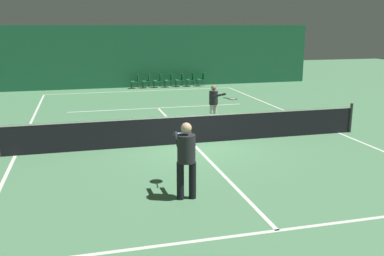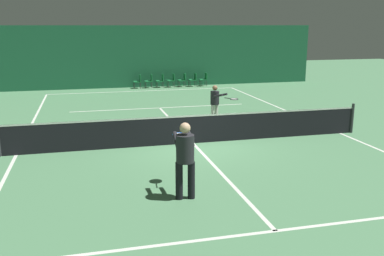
{
  "view_description": "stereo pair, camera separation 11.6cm",
  "coord_description": "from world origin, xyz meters",
  "px_view_note": "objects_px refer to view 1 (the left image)",
  "views": [
    {
      "loc": [
        -3.47,
        -13.2,
        3.82
      ],
      "look_at": [
        -0.52,
        -1.95,
        1.01
      ],
      "focal_mm": 40.0,
      "sensor_mm": 36.0,
      "label": 1
    },
    {
      "loc": [
        -3.36,
        -13.23,
        3.82
      ],
      "look_at": [
        -0.52,
        -1.95,
        1.01
      ],
      "focal_mm": 40.0,
      "sensor_mm": 36.0,
      "label": 2
    }
  ],
  "objects_px": {
    "courtside_chair_6": "(202,78)",
    "player_near": "(186,155)",
    "courtside_chair_2": "(158,80)",
    "courtside_chair_1": "(147,80)",
    "tennis_net": "(192,128)",
    "player_far": "(214,101)",
    "courtside_chair_3": "(169,79)",
    "courtside_chair_0": "(136,81)",
    "courtside_chair_4": "(180,79)",
    "courtside_chair_5": "(191,79)"
  },
  "relations": [
    {
      "from": "player_far",
      "to": "courtside_chair_1",
      "type": "distance_m",
      "value": 10.4
    },
    {
      "from": "tennis_net",
      "to": "courtside_chair_4",
      "type": "height_order",
      "value": "tennis_net"
    },
    {
      "from": "player_near",
      "to": "courtside_chair_6",
      "type": "height_order",
      "value": "player_near"
    },
    {
      "from": "courtside_chair_0",
      "to": "courtside_chair_1",
      "type": "height_order",
      "value": "same"
    },
    {
      "from": "courtside_chair_5",
      "to": "courtside_chair_3",
      "type": "bearing_deg",
      "value": -90.0
    },
    {
      "from": "tennis_net",
      "to": "courtside_chair_1",
      "type": "height_order",
      "value": "tennis_net"
    },
    {
      "from": "courtside_chair_2",
      "to": "courtside_chair_4",
      "type": "xyz_separation_m",
      "value": [
        1.41,
        0.0,
        0.0
      ]
    },
    {
      "from": "courtside_chair_0",
      "to": "courtside_chair_1",
      "type": "xyz_separation_m",
      "value": [
        0.7,
        0.0,
        0.0
      ]
    },
    {
      "from": "tennis_net",
      "to": "courtside_chair_2",
      "type": "height_order",
      "value": "tennis_net"
    },
    {
      "from": "tennis_net",
      "to": "courtside_chair_5",
      "type": "bearing_deg",
      "value": 75.63
    },
    {
      "from": "courtside_chair_1",
      "to": "courtside_chair_4",
      "type": "bearing_deg",
      "value": 90.0
    },
    {
      "from": "courtside_chair_0",
      "to": "courtside_chair_6",
      "type": "distance_m",
      "value": 4.22
    },
    {
      "from": "courtside_chair_2",
      "to": "courtside_chair_4",
      "type": "relative_size",
      "value": 1.0
    },
    {
      "from": "player_far",
      "to": "courtside_chair_2",
      "type": "xyz_separation_m",
      "value": [
        -0.39,
        10.34,
        -0.39
      ]
    },
    {
      "from": "courtside_chair_2",
      "to": "courtside_chair_3",
      "type": "height_order",
      "value": "same"
    },
    {
      "from": "player_near",
      "to": "tennis_net",
      "type": "bearing_deg",
      "value": -11.69
    },
    {
      "from": "courtside_chair_0",
      "to": "courtside_chair_4",
      "type": "relative_size",
      "value": 1.0
    },
    {
      "from": "player_far",
      "to": "courtside_chair_3",
      "type": "distance_m",
      "value": 10.35
    },
    {
      "from": "tennis_net",
      "to": "player_far",
      "type": "relative_size",
      "value": 7.96
    },
    {
      "from": "courtside_chair_3",
      "to": "courtside_chair_0",
      "type": "bearing_deg",
      "value": -90.0
    },
    {
      "from": "tennis_net",
      "to": "courtside_chair_5",
      "type": "relative_size",
      "value": 14.29
    },
    {
      "from": "courtside_chair_4",
      "to": "courtside_chair_6",
      "type": "xyz_separation_m",
      "value": [
        1.41,
        0.0,
        0.0
      ]
    },
    {
      "from": "courtside_chair_6",
      "to": "courtside_chair_3",
      "type": "bearing_deg",
      "value": -90.0
    },
    {
      "from": "tennis_net",
      "to": "courtside_chair_3",
      "type": "relative_size",
      "value": 14.29
    },
    {
      "from": "player_near",
      "to": "courtside_chair_1",
      "type": "height_order",
      "value": "player_near"
    },
    {
      "from": "tennis_net",
      "to": "player_far",
      "type": "height_order",
      "value": "player_far"
    },
    {
      "from": "tennis_net",
      "to": "courtside_chair_6",
      "type": "relative_size",
      "value": 14.29
    },
    {
      "from": "courtside_chair_5",
      "to": "courtside_chair_6",
      "type": "xyz_separation_m",
      "value": [
        0.7,
        0.0,
        0.0
      ]
    },
    {
      "from": "courtside_chair_0",
      "to": "courtside_chair_5",
      "type": "distance_m",
      "value": 3.52
    },
    {
      "from": "courtside_chair_1",
      "to": "courtside_chair_4",
      "type": "distance_m",
      "value": 2.11
    },
    {
      "from": "player_near",
      "to": "courtside_chair_2",
      "type": "height_order",
      "value": "player_near"
    },
    {
      "from": "player_far",
      "to": "courtside_chair_0",
      "type": "relative_size",
      "value": 1.8
    },
    {
      "from": "courtside_chair_5",
      "to": "courtside_chair_6",
      "type": "relative_size",
      "value": 1.0
    },
    {
      "from": "courtside_chair_1",
      "to": "courtside_chair_6",
      "type": "relative_size",
      "value": 1.0
    },
    {
      "from": "player_far",
      "to": "courtside_chair_0",
      "type": "height_order",
      "value": "player_far"
    },
    {
      "from": "courtside_chair_6",
      "to": "player_near",
      "type": "bearing_deg",
      "value": -17.04
    },
    {
      "from": "courtside_chair_0",
      "to": "courtside_chair_3",
      "type": "distance_m",
      "value": 2.11
    },
    {
      "from": "player_near",
      "to": "player_far",
      "type": "height_order",
      "value": "player_near"
    },
    {
      "from": "courtside_chair_4",
      "to": "courtside_chair_5",
      "type": "height_order",
      "value": "same"
    },
    {
      "from": "courtside_chair_2",
      "to": "courtside_chair_5",
      "type": "xyz_separation_m",
      "value": [
        2.11,
        0.0,
        0.0
      ]
    },
    {
      "from": "courtside_chair_2",
      "to": "player_near",
      "type": "bearing_deg",
      "value": -8.28
    },
    {
      "from": "player_far",
      "to": "courtside_chair_1",
      "type": "relative_size",
      "value": 1.8
    },
    {
      "from": "courtside_chair_1",
      "to": "player_near",
      "type": "bearing_deg",
      "value": -6.01
    },
    {
      "from": "courtside_chair_1",
      "to": "courtside_chair_3",
      "type": "bearing_deg",
      "value": 90.0
    },
    {
      "from": "courtside_chair_0",
      "to": "courtside_chair_6",
      "type": "bearing_deg",
      "value": 90.0
    },
    {
      "from": "tennis_net",
      "to": "player_far",
      "type": "distance_m",
      "value": 3.21
    },
    {
      "from": "player_far",
      "to": "courtside_chair_6",
      "type": "relative_size",
      "value": 1.8
    },
    {
      "from": "player_near",
      "to": "courtside_chair_4",
      "type": "distance_m",
      "value": 17.94
    },
    {
      "from": "courtside_chair_3",
      "to": "courtside_chair_6",
      "type": "xyz_separation_m",
      "value": [
        2.11,
        0.0,
        0.0
      ]
    },
    {
      "from": "tennis_net",
      "to": "player_far",
      "type": "xyz_separation_m",
      "value": [
        1.63,
        2.74,
        0.37
      ]
    }
  ]
}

